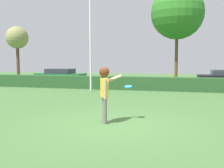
{
  "coord_description": "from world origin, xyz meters",
  "views": [
    {
      "loc": [
        1.77,
        -7.51,
        1.98
      ],
      "look_at": [
        -0.35,
        1.09,
        1.15
      ],
      "focal_mm": 40.85,
      "sensor_mm": 36.0,
      "label": 1
    }
  ],
  "objects": [
    {
      "name": "lamppost",
      "position": [
        -3.49,
        8.07,
        3.47
      ],
      "size": [
        0.24,
        0.24,
        6.31
      ],
      "color": "silver",
      "rests_on": "ground"
    },
    {
      "name": "person",
      "position": [
        -0.34,
        0.09,
        1.12
      ],
      "size": [
        0.65,
        0.74,
        1.78
      ],
      "color": "slate",
      "rests_on": "ground"
    },
    {
      "name": "frisbee",
      "position": [
        0.3,
        0.66,
        1.12
      ],
      "size": [
        0.26,
        0.26,
        0.07
      ],
      "color": "#268CE5"
    },
    {
      "name": "birch_tree",
      "position": [
        1.87,
        13.44,
        5.65
      ],
      "size": [
        4.13,
        4.13,
        7.73
      ],
      "color": "brown",
      "rests_on": "ground"
    },
    {
      "name": "hedge_row",
      "position": [
        0.0,
        9.34,
        0.44
      ],
      "size": [
        27.61,
        0.9,
        0.87
      ],
      "primitive_type": "cube",
      "color": "#285027",
      "rests_on": "ground"
    },
    {
      "name": "ground_plane",
      "position": [
        0.0,
        0.0,
        0.0
      ],
      "size": [
        60.0,
        60.0,
        0.0
      ],
      "primitive_type": "plane",
      "color": "#446E37"
    },
    {
      "name": "parked_car_green",
      "position": [
        -7.83,
        12.73,
        0.69
      ],
      "size": [
        4.29,
        2.0,
        1.25
      ],
      "color": "#1E6633",
      "rests_on": "ground"
    },
    {
      "name": "bare_elm_tree",
      "position": [
        -13.5,
        15.06,
        4.14
      ],
      "size": [
        2.19,
        2.19,
        5.3
      ],
      "color": "brown",
      "rests_on": "ground"
    }
  ]
}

